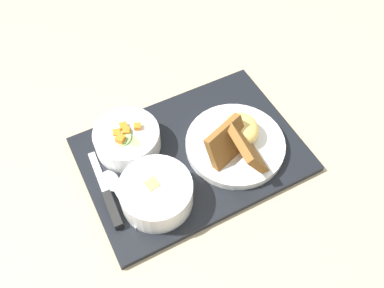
{
  "coord_description": "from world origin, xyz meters",
  "views": [
    {
      "loc": [
        -0.22,
        -0.4,
        0.7
      ],
      "look_at": [
        0.0,
        0.0,
        0.04
      ],
      "focal_mm": 38.0,
      "sensor_mm": 36.0,
      "label": 1
    }
  ],
  "objects": [
    {
      "name": "bowl_salad",
      "position": [
        -0.11,
        0.08,
        0.04
      ],
      "size": [
        0.13,
        0.13,
        0.06
      ],
      "color": "white",
      "rests_on": "serving_tray"
    },
    {
      "name": "plate_main",
      "position": [
        0.08,
        -0.03,
        0.04
      ],
      "size": [
        0.2,
        0.2,
        0.09
      ],
      "color": "white",
      "rests_on": "serving_tray"
    },
    {
      "name": "serving_tray",
      "position": [
        0.0,
        0.0,
        0.01
      ],
      "size": [
        0.44,
        0.31,
        0.01
      ],
      "color": "black",
      "rests_on": "ground_plane"
    },
    {
      "name": "bowl_soup",
      "position": [
        -0.11,
        -0.06,
        0.04
      ],
      "size": [
        0.13,
        0.13,
        0.06
      ],
      "color": "white",
      "rests_on": "serving_tray"
    },
    {
      "name": "ground_plane",
      "position": [
        0.0,
        0.0,
        0.0
      ],
      "size": [
        4.0,
        4.0,
        0.0
      ],
      "primitive_type": "plane",
      "color": "tan"
    },
    {
      "name": "spoon",
      "position": [
        -0.17,
        -0.01,
        0.02
      ],
      "size": [
        0.04,
        0.14,
        0.01
      ],
      "rotation": [
        0.0,
        0.0,
        1.63
      ],
      "color": "silver",
      "rests_on": "serving_tray"
    },
    {
      "name": "knife",
      "position": [
        -0.19,
        -0.03,
        0.02
      ],
      "size": [
        0.03,
        0.18,
        0.02
      ],
      "rotation": [
        0.0,
        0.0,
        1.51
      ],
      "color": "silver",
      "rests_on": "serving_tray"
    }
  ]
}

